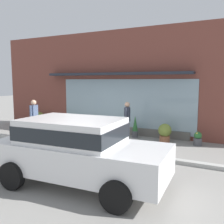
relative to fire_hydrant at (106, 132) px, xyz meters
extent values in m
plane|color=gray|center=(-0.50, -1.16, -0.43)|extent=(60.00, 60.00, 0.00)
cube|color=#B2B2AD|center=(-0.50, -1.36, -0.37)|extent=(14.00, 0.24, 0.12)
cube|color=brown|center=(-0.50, 2.04, 2.04)|extent=(14.00, 0.36, 4.93)
cube|color=#8CA5B2|center=(-0.03, 1.84, 0.98)|extent=(6.78, 0.03, 2.43)
cube|color=#232833|center=(-0.50, 1.69, 2.44)|extent=(7.38, 0.56, 0.12)
cube|color=#605E59|center=(-0.50, 1.82, -0.25)|extent=(7.18, 0.20, 0.36)
cylinder|color=#B2B2B7|center=(0.00, 0.00, -0.40)|extent=(0.34, 0.34, 0.06)
cylinder|color=#B2B2B7|center=(0.00, 0.00, -0.08)|extent=(0.22, 0.22, 0.58)
sphere|color=#B2B2B7|center=(0.00, 0.00, 0.28)|extent=(0.26, 0.26, 0.26)
cylinder|color=#B2B2B7|center=(-0.15, 0.00, -0.05)|extent=(0.10, 0.09, 0.09)
cylinder|color=#B2B2B7|center=(0.15, 0.00, -0.05)|extent=(0.10, 0.09, 0.09)
cylinder|color=#B2B2B7|center=(0.00, -0.15, -0.05)|extent=(0.09, 0.10, 0.09)
cylinder|color=#475675|center=(0.71, 0.52, -0.02)|extent=(0.12, 0.12, 0.82)
cylinder|color=#475675|center=(0.68, 0.69, -0.02)|extent=(0.12, 0.12, 0.82)
cube|color=#333847|center=(0.69, 0.60, 0.70)|extent=(0.26, 0.36, 0.61)
sphere|color=tan|center=(0.69, 0.60, 1.12)|extent=(0.22, 0.22, 0.22)
cylinder|color=#333847|center=(0.73, 0.39, 0.72)|extent=(0.08, 0.08, 0.58)
cylinder|color=#333847|center=(0.65, 0.81, 0.72)|extent=(0.08, 0.08, 0.58)
cube|color=#472D1E|center=(0.73, 0.30, 0.44)|extent=(0.14, 0.25, 0.28)
cylinder|color=#9E9384|center=(-3.11, -0.81, 0.00)|extent=(0.12, 0.12, 0.85)
cylinder|color=#9E9384|center=(-3.08, -0.99, 0.00)|extent=(0.12, 0.12, 0.85)
cube|color=#475675|center=(-3.09, -0.90, 0.74)|extent=(0.25, 0.37, 0.64)
sphere|color=tan|center=(-3.09, -0.90, 1.18)|extent=(0.23, 0.23, 0.23)
cylinder|color=#475675|center=(-3.13, -0.68, 0.75)|extent=(0.08, 0.08, 0.60)
cylinder|color=#475675|center=(-3.06, -1.12, 0.75)|extent=(0.08, 0.08, 0.60)
cube|color=white|center=(1.53, -4.09, 0.26)|extent=(4.38, 2.01, 0.72)
cube|color=white|center=(1.31, -4.10, 0.89)|extent=(2.45, 1.75, 0.62)
cube|color=#1E2328|center=(1.31, -4.10, 0.89)|extent=(2.49, 1.77, 0.34)
cylinder|color=black|center=(2.79, -3.11, -0.10)|extent=(0.67, 0.22, 0.66)
cylinder|color=black|center=(2.91, -4.90, -0.10)|extent=(0.67, 0.22, 0.66)
cylinder|color=black|center=(0.15, -3.28, -0.10)|extent=(0.67, 0.22, 0.66)
cylinder|color=black|center=(0.26, -5.06, -0.10)|extent=(0.67, 0.22, 0.66)
cylinder|color=#4C4C51|center=(0.74, 1.38, -0.28)|extent=(0.27, 0.27, 0.29)
cone|color=#2D6B33|center=(0.74, 1.38, 0.21)|extent=(0.24, 0.24, 0.69)
cylinder|color=#4C4C51|center=(3.49, 1.19, -0.28)|extent=(0.33, 0.33, 0.29)
sphere|color=#2D6B33|center=(3.49, 1.19, -0.03)|extent=(0.30, 0.30, 0.30)
sphere|color=#E5C64C|center=(3.46, 1.11, 0.06)|extent=(0.09, 0.09, 0.09)
sphere|color=#B266B7|center=(3.54, 1.21, 0.05)|extent=(0.07, 0.07, 0.07)
cylinder|color=#33473D|center=(-1.21, 1.10, -0.31)|extent=(0.49, 0.49, 0.23)
cone|color=#2D6B33|center=(-1.21, 1.10, 0.17)|extent=(0.44, 0.44, 0.73)
cylinder|color=#9E6042|center=(2.16, 1.19, -0.30)|extent=(0.43, 0.43, 0.25)
sphere|color=olive|center=(2.16, 1.19, 0.06)|extent=(0.55, 0.55, 0.55)
cylinder|color=#33473D|center=(-2.91, 1.25, -0.24)|extent=(0.41, 0.41, 0.37)
sphere|color=#4C934C|center=(-2.91, 1.25, 0.12)|extent=(0.52, 0.52, 0.52)
sphere|color=#DB4C7A|center=(-2.76, 1.30, 0.22)|extent=(0.14, 0.14, 0.14)
sphere|color=white|center=(-2.95, 1.40, 0.19)|extent=(0.14, 0.14, 0.14)
sphere|color=#DB4C7A|center=(-2.78, 1.25, 0.26)|extent=(0.15, 0.15, 0.15)
cylinder|color=#33473D|center=(-4.97, 1.37, -0.27)|extent=(0.44, 0.44, 0.31)
sphere|color=olive|center=(-4.97, 1.37, 0.12)|extent=(0.56, 0.56, 0.56)
cylinder|color=#4C4C51|center=(-0.18, 1.26, -0.23)|extent=(0.25, 0.25, 0.40)
sphere|color=#2D6B33|center=(-0.18, 1.26, 0.07)|extent=(0.28, 0.28, 0.28)
sphere|color=#DB4C7A|center=(-0.17, 1.32, 0.12)|extent=(0.08, 0.08, 0.08)
sphere|color=#DB4C7A|center=(-0.14, 1.27, 0.14)|extent=(0.08, 0.08, 0.08)
camera|label=1|loc=(4.96, -9.01, 2.12)|focal=40.37mm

